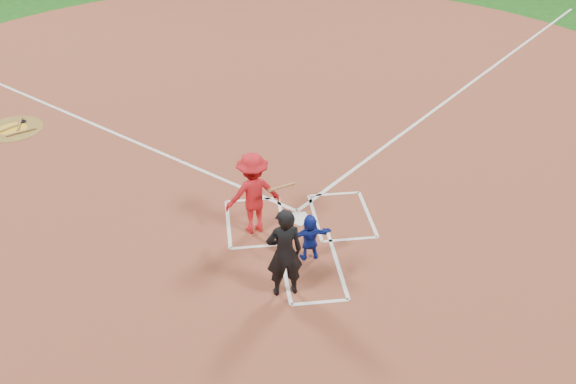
{
  "coord_description": "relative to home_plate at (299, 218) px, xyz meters",
  "views": [
    {
      "loc": [
        -1.76,
        -11.76,
        8.24
      ],
      "look_at": [
        -0.3,
        -0.4,
        1.0
      ],
      "focal_mm": 40.0,
      "sensor_mm": 36.0,
      "label": 1
    }
  ],
  "objects": [
    {
      "name": "batter_at_plate",
      "position": [
        -1.03,
        -0.27,
        0.93
      ],
      "size": [
        1.59,
        0.93,
        1.87
      ],
      "color": "red",
      "rests_on": "home_plate_dirt"
    },
    {
      "name": "on_deck_circle",
      "position": [
        -7.45,
        5.49,
        -0.0
      ],
      "size": [
        1.7,
        1.7,
        0.01
      ],
      "primitive_type": "cylinder",
      "color": "brown",
      "rests_on": "home_plate_dirt"
    },
    {
      "name": "bat_weight_donut",
      "position": [
        -7.25,
        5.89,
        0.03
      ],
      "size": [
        0.19,
        0.19,
        0.05
      ],
      "primitive_type": "torus",
      "color": "black",
      "rests_on": "on_deck_circle"
    },
    {
      "name": "ground",
      "position": [
        0.0,
        0.0,
        -0.02
      ],
      "size": [
        120.0,
        120.0,
        0.0
      ],
      "primitive_type": "plane",
      "color": "#144912",
      "rests_on": "ground"
    },
    {
      "name": "on_deck_bat_b",
      "position": [
        -7.65,
        5.39,
        0.03
      ],
      "size": [
        0.66,
        0.62,
        0.06
      ],
      "primitive_type": "cylinder",
      "rotation": [
        1.57,
        0.0,
        -0.82
      ],
      "color": "olive",
      "rests_on": "on_deck_circle"
    },
    {
      "name": "on_deck_logo",
      "position": [
        -7.45,
        5.49,
        0.0
      ],
      "size": [
        0.8,
        0.8,
        0.0
      ],
      "primitive_type": "cylinder",
      "color": "gold",
      "rests_on": "on_deck_circle"
    },
    {
      "name": "chalk_markings",
      "position": [
        0.0,
        5.29,
        -0.01
      ],
      "size": [
        28.35,
        17.32,
        0.01
      ],
      "color": "white",
      "rests_on": "home_plate_dirt"
    },
    {
      "name": "on_deck_bat_a",
      "position": [
        -7.3,
        5.74,
        0.03
      ],
      "size": [
        0.14,
        0.84,
        0.06
      ],
      "primitive_type": "cylinder",
      "rotation": [
        1.57,
        0.0,
        0.1
      ],
      "color": "olive",
      "rests_on": "on_deck_circle"
    },
    {
      "name": "home_plate_dirt",
      "position": [
        0.0,
        6.0,
        -0.01
      ],
      "size": [
        28.0,
        28.0,
        0.01
      ],
      "primitive_type": "cylinder",
      "color": "brown",
      "rests_on": "ground"
    },
    {
      "name": "catcher",
      "position": [
        0.01,
        -1.41,
        0.51
      ],
      "size": [
        0.98,
        0.39,
        1.03
      ],
      "primitive_type": "imported",
      "rotation": [
        0.0,
        0.0,
        3.23
      ],
      "color": "#12269A",
      "rests_on": "home_plate_dirt"
    },
    {
      "name": "home_plate",
      "position": [
        0.0,
        0.0,
        0.0
      ],
      "size": [
        0.6,
        0.6,
        0.02
      ],
      "primitive_type": "cylinder",
      "rotation": [
        0.0,
        0.0,
        3.14
      ],
      "color": "white",
      "rests_on": "home_plate_dirt"
    },
    {
      "name": "umpire",
      "position": [
        -0.63,
        -2.42,
        0.94
      ],
      "size": [
        0.73,
        0.52,
        1.9
      ],
      "primitive_type": "imported",
      "rotation": [
        0.0,
        0.0,
        3.24
      ],
      "color": "black",
      "rests_on": "home_plate_dirt"
    },
    {
      "name": "on_deck_bat_c",
      "position": [
        -7.15,
        5.19,
        0.03
      ],
      "size": [
        0.77,
        0.46,
        0.06
      ],
      "primitive_type": "cylinder",
      "rotation": [
        1.57,
        0.0,
        2.07
      ],
      "color": "olive",
      "rests_on": "on_deck_circle"
    }
  ]
}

